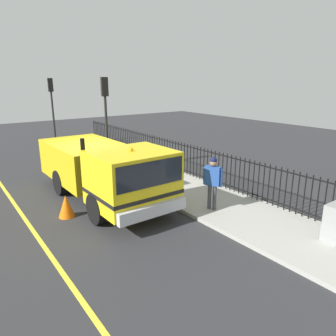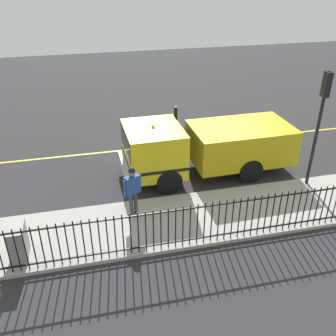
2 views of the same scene
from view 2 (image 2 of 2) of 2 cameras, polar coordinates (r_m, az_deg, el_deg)
ground_plane at (r=15.83m, az=10.35°, el=-0.19°), size 47.15×47.15×0.00m
sidewalk_slab at (r=13.62m, az=15.01°, el=-5.70°), size 2.82×21.43×0.12m
lane_marking at (r=18.17m, az=6.93°, el=4.06°), size 0.12×19.29×0.01m
work_truck at (r=14.74m, az=4.61°, el=3.42°), size 2.53×6.74×2.51m
worker_standing at (r=12.17m, az=-5.35°, el=-2.80°), size 0.41×0.60×1.77m
iron_fence at (r=12.30m, az=18.12°, el=-5.98°), size 0.04×18.25×1.40m
traffic_light_near at (r=14.11m, az=22.11°, el=8.38°), size 0.33×0.25×4.24m
utility_cabinet at (r=11.63m, az=-21.59°, el=-10.24°), size 0.79×0.45×1.00m
traffic_cone at (r=16.43m, az=1.29°, el=2.88°), size 0.51×0.51×0.72m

